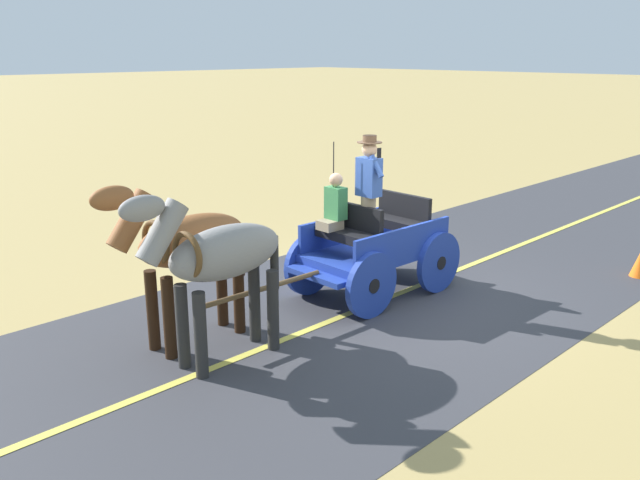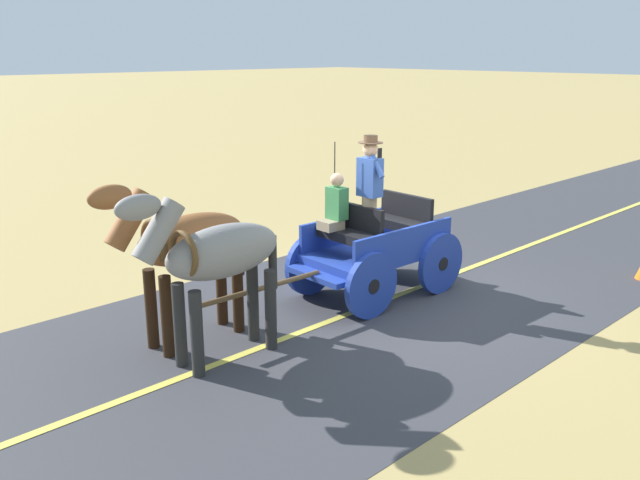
{
  "view_description": "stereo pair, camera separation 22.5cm",
  "coord_description": "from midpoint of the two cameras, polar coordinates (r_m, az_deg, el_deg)",
  "views": [
    {
      "loc": [
        -6.02,
        7.75,
        3.67
      ],
      "look_at": [
        0.32,
        1.36,
        1.1
      ],
      "focal_mm": 37.5,
      "sensor_mm": 36.0,
      "label": 1
    },
    {
      "loc": [
        -6.17,
        7.59,
        3.67
      ],
      "look_at": [
        0.32,
        1.36,
        1.1
      ],
      "focal_mm": 37.5,
      "sensor_mm": 36.0,
      "label": 2
    }
  ],
  "objects": [
    {
      "name": "horse_off_side",
      "position": [
        8.5,
        -10.71,
        -0.35
      ],
      "size": [
        0.58,
        2.13,
        2.21
      ],
      "color": "brown",
      "rests_on": "ground"
    },
    {
      "name": "ground_plane",
      "position": [
        10.46,
        7.28,
        -4.73
      ],
      "size": [
        200.0,
        200.0,
        0.0
      ],
      "primitive_type": "plane",
      "color": "tan"
    },
    {
      "name": "road_surface",
      "position": [
        10.46,
        7.28,
        -4.71
      ],
      "size": [
        5.55,
        160.0,
        0.01
      ],
      "primitive_type": "cube",
      "color": "#38383D",
      "rests_on": "ground"
    },
    {
      "name": "horse_drawn_carriage",
      "position": [
        10.22,
        5.15,
        -0.35
      ],
      "size": [
        1.49,
        4.51,
        2.5
      ],
      "color": "#1E3899",
      "rests_on": "ground"
    },
    {
      "name": "horse_near_side",
      "position": [
        7.93,
        -8.06,
        -1.42
      ],
      "size": [
        0.57,
        2.13,
        2.21
      ],
      "color": "gray",
      "rests_on": "ground"
    },
    {
      "name": "road_centre_stripe",
      "position": [
        10.46,
        7.28,
        -4.69
      ],
      "size": [
        0.12,
        160.0,
        0.0
      ],
      "primitive_type": "cube",
      "color": "#DBCC4C",
      "rests_on": "road_surface"
    }
  ]
}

